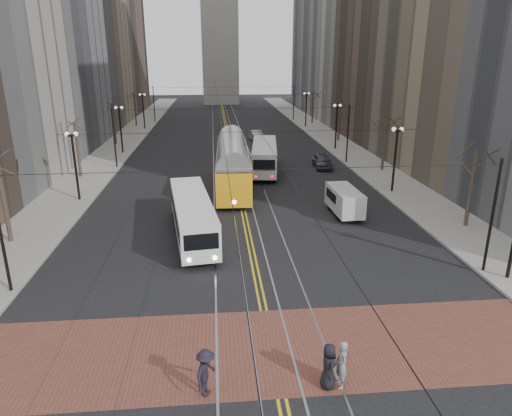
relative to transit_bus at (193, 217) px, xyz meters
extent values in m
plane|color=black|center=(3.76, -9.00, -1.38)|extent=(260.00, 260.00, 0.00)
cube|color=gray|center=(-11.24, 36.00, -1.31)|extent=(5.00, 140.00, 0.15)
cube|color=gray|center=(18.76, 36.00, -1.31)|extent=(5.00, 140.00, 0.15)
cube|color=brown|center=(3.76, -13.00, -1.37)|extent=(25.00, 6.00, 0.01)
cube|color=gray|center=(3.76, 36.00, -1.38)|extent=(4.80, 130.00, 0.02)
cube|color=gold|center=(3.76, 36.00, -1.37)|extent=(0.42, 130.00, 0.01)
cube|color=slate|center=(-21.74, 37.00, 15.62)|extent=(16.00, 20.00, 34.00)
cube|color=brown|center=(-21.74, 77.00, 18.62)|extent=(16.00, 20.00, 40.00)
cube|color=brown|center=(29.26, 37.00, 15.62)|extent=(16.00, 20.00, 34.00)
cube|color=slate|center=(29.26, 77.00, 18.62)|extent=(16.00, 20.00, 40.00)
cylinder|color=black|center=(-9.94, 9.00, 1.42)|extent=(0.20, 0.20, 5.60)
cylinder|color=black|center=(-9.94, 29.00, 1.42)|extent=(0.20, 0.20, 5.60)
cylinder|color=black|center=(-9.94, 49.00, 1.42)|extent=(0.20, 0.20, 5.60)
cylinder|color=black|center=(17.46, 9.00, 1.42)|extent=(0.20, 0.20, 5.60)
cylinder|color=black|center=(17.46, 29.00, 1.42)|extent=(0.20, 0.20, 5.60)
cylinder|color=black|center=(17.46, 49.00, 1.42)|extent=(0.20, 0.20, 5.60)
cylinder|color=#382D23|center=(-11.94, 0.00, 1.42)|extent=(0.28, 0.28, 5.60)
cylinder|color=#382D23|center=(-11.94, 17.00, 1.42)|extent=(0.28, 0.28, 5.60)
cylinder|color=#382D23|center=(-11.94, 35.00, 1.42)|extent=(0.28, 0.28, 5.60)
cylinder|color=#382D23|center=(-11.94, 53.00, 1.42)|extent=(0.28, 0.28, 5.60)
cylinder|color=#382D23|center=(19.46, 0.00, 1.42)|extent=(0.28, 0.28, 5.60)
cylinder|color=#382D23|center=(19.46, 17.00, 1.42)|extent=(0.28, 0.28, 5.60)
cylinder|color=#382D23|center=(19.46, 35.00, 1.42)|extent=(0.28, 0.28, 5.60)
cylinder|color=#382D23|center=(19.46, 53.00, 1.42)|extent=(0.28, 0.28, 5.60)
cylinder|color=black|center=(2.26, 36.00, 4.62)|extent=(0.03, 120.00, 0.03)
cylinder|color=black|center=(5.26, 36.00, 4.62)|extent=(0.03, 120.00, 0.03)
cylinder|color=black|center=(-9.14, -7.00, 1.92)|extent=(0.16, 0.16, 6.60)
cylinder|color=black|center=(-9.14, 21.00, 1.92)|extent=(0.16, 0.16, 6.60)
cylinder|color=black|center=(-9.14, 57.00, 1.92)|extent=(0.16, 0.16, 6.60)
cylinder|color=black|center=(16.66, -7.00, 1.92)|extent=(0.16, 0.16, 6.60)
cylinder|color=black|center=(16.66, 21.00, 1.92)|extent=(0.16, 0.16, 6.60)
cylinder|color=black|center=(16.66, 57.00, 1.92)|extent=(0.16, 0.16, 6.60)
cube|color=white|center=(0.00, 0.00, 0.00)|extent=(3.73, 11.25, 2.76)
cube|color=#F7AC16|center=(3.26, 12.36, 0.44)|extent=(3.32, 15.49, 3.63)
cube|color=beige|center=(6.87, 18.10, 0.09)|extent=(3.74, 11.45, 2.93)
cube|color=silver|center=(11.46, 3.45, -0.34)|extent=(1.97, 4.76, 2.08)
imported|color=#3B3D42|center=(13.39, 19.10, -0.62)|extent=(1.98, 4.54, 1.52)
imported|color=#939499|center=(7.76, 36.69, -0.66)|extent=(2.14, 4.54, 1.44)
imported|color=black|center=(5.55, -15.50, -0.47)|extent=(0.66, 0.93, 1.80)
imported|color=gray|center=(6.03, -15.50, -0.44)|extent=(0.48, 0.70, 1.86)
imported|color=black|center=(1.07, -15.50, -0.44)|extent=(1.15, 1.38, 1.86)
camera|label=1|loc=(1.60, -29.21, 10.33)|focal=32.00mm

